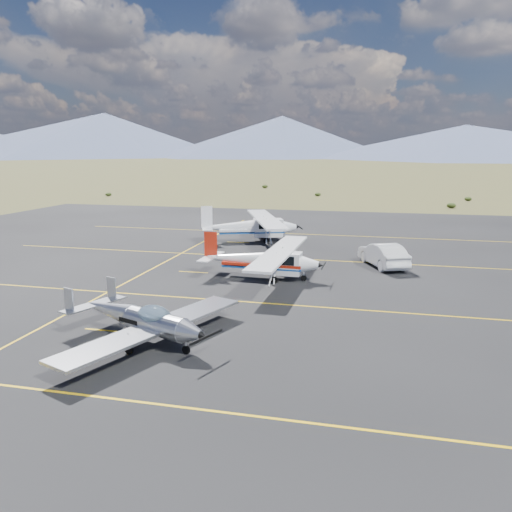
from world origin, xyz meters
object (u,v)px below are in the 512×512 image
at_px(aircraft_cessna, 262,259).
at_px(aircraft_plain, 251,226).
at_px(sedan, 383,255).
at_px(aircraft_low_wing, 143,319).

bearing_deg(aircraft_cessna, aircraft_plain, 108.78).
relative_size(aircraft_plain, sedan, 2.47).
relative_size(aircraft_low_wing, sedan, 1.87).
bearing_deg(aircraft_low_wing, sedan, 80.36).
bearing_deg(sedan, aircraft_low_wing, 35.63).
bearing_deg(sedan, aircraft_cessna, 11.29).
height_order(aircraft_low_wing, aircraft_plain, aircraft_plain).
bearing_deg(aircraft_low_wing, aircraft_cessna, 98.74).
bearing_deg(sedan, aircraft_plain, -56.38).
distance_m(aircraft_plain, sedan, 13.05).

